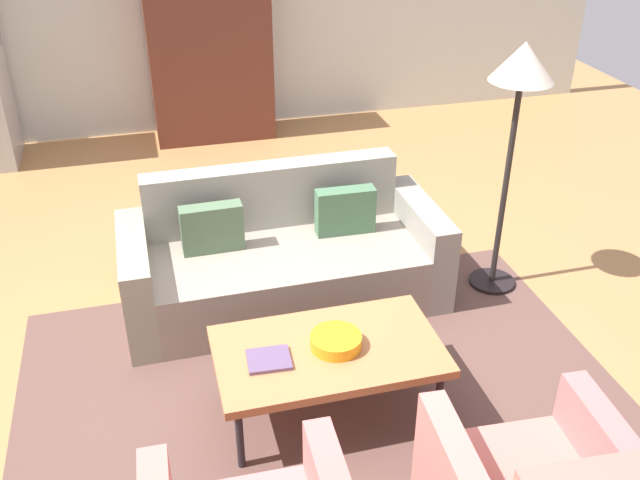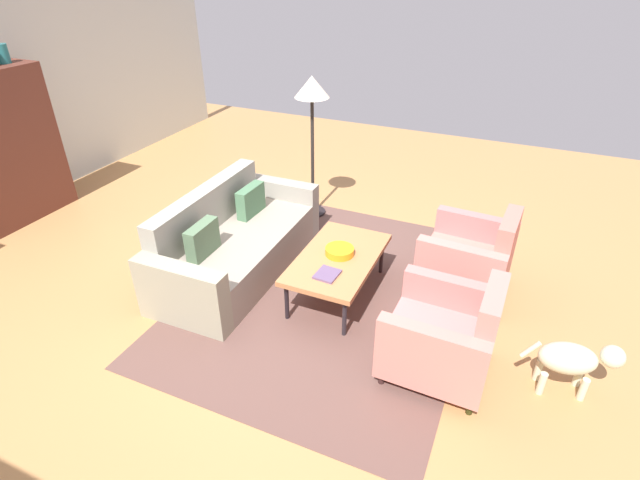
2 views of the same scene
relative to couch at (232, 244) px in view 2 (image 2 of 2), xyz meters
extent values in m
plane|color=#B5804C|center=(-0.15, -0.45, -0.29)|extent=(10.79, 10.79, 0.00)
cube|color=brown|center=(0.00, -1.14, -0.28)|extent=(3.40, 2.60, 0.01)
cube|color=gray|center=(0.00, -0.09, -0.08)|extent=(1.75, 0.92, 0.42)
cube|color=gray|center=(0.00, 0.27, 0.14)|extent=(1.74, 0.20, 0.86)
cube|color=gray|center=(0.96, -0.08, 0.02)|extent=(0.19, 0.90, 0.62)
cube|color=gray|center=(-0.96, -0.10, 0.02)|extent=(0.19, 0.90, 0.62)
cube|color=#476F4E|center=(0.45, 0.02, 0.29)|extent=(0.40, 0.13, 0.32)
cube|color=#526D4F|center=(-0.45, 0.01, 0.29)|extent=(0.40, 0.13, 0.32)
cylinder|color=black|center=(-0.53, -0.91, -0.09)|extent=(0.04, 0.04, 0.39)
cylinder|color=black|center=(0.53, -0.91, -0.09)|extent=(0.04, 0.04, 0.39)
cylinder|color=#262025|center=(-0.53, -1.47, -0.09)|extent=(0.04, 0.04, 0.39)
cylinder|color=black|center=(0.53, -1.47, -0.09)|extent=(0.04, 0.04, 0.39)
cube|color=#B97647|center=(0.00, -1.19, 0.12)|extent=(1.20, 0.70, 0.05)
cylinder|color=#331E1D|center=(-0.93, -1.94, -0.24)|extent=(0.05, 0.05, 0.10)
cylinder|color=#362511|center=(-0.25, -1.96, -0.24)|extent=(0.05, 0.05, 0.10)
cylinder|color=#2D2D10|center=(-0.95, -2.62, -0.24)|extent=(0.05, 0.05, 0.10)
cylinder|color=#2E2B1A|center=(-0.27, -2.64, -0.24)|extent=(0.05, 0.05, 0.10)
cube|color=#CE7875|center=(-0.60, -2.29, -0.04)|extent=(0.58, 0.82, 0.30)
cube|color=tan|center=(-0.61, -2.62, 0.20)|extent=(0.56, 0.16, 0.78)
cube|color=tan|center=(-0.94, -2.28, 0.09)|extent=(0.14, 0.80, 0.56)
cube|color=#CC746E|center=(-0.26, -2.30, 0.09)|extent=(0.14, 0.80, 0.56)
cylinder|color=#3B2118|center=(0.28, -1.93, -0.24)|extent=(0.05, 0.05, 0.10)
cylinder|color=#2E290F|center=(0.96, -1.97, -0.24)|extent=(0.05, 0.05, 0.10)
cylinder|color=#29261B|center=(0.24, -2.60, -0.24)|extent=(0.05, 0.05, 0.10)
cylinder|color=#321C18|center=(0.92, -2.65, -0.24)|extent=(0.05, 0.05, 0.10)
cube|color=#D0786C|center=(0.60, -2.29, -0.04)|extent=(0.61, 0.83, 0.30)
cube|color=#D67366|center=(0.58, -2.62, 0.20)|extent=(0.57, 0.18, 0.78)
cube|color=tan|center=(0.26, -2.26, 0.09)|extent=(0.17, 0.81, 0.56)
cube|color=#D0716F|center=(0.94, -2.31, 0.09)|extent=(0.17, 0.81, 0.56)
cylinder|color=orange|center=(0.04, -1.19, 0.18)|extent=(0.27, 0.27, 0.07)
cube|color=#634C6F|center=(-0.32, -1.22, 0.16)|extent=(0.23, 0.21, 0.02)
cube|color=brown|center=(-0.06, 3.08, 0.61)|extent=(1.20, 0.50, 1.80)
cube|color=#3E261B|center=(0.24, 3.33, 0.61)|extent=(0.56, 0.01, 1.51)
cylinder|color=#226C6E|center=(0.29, 3.08, 1.62)|extent=(0.14, 0.14, 0.21)
cylinder|color=black|center=(1.47, -0.26, -0.27)|extent=(0.32, 0.32, 0.03)
cylinder|color=black|center=(1.47, -0.26, 0.47)|extent=(0.04, 0.04, 1.45)
cone|color=beige|center=(1.47, -0.26, 1.31)|extent=(0.40, 0.40, 0.24)
cylinder|color=beige|center=(-0.33, -3.34, -0.19)|extent=(0.06, 0.06, 0.20)
cylinder|color=beige|center=(-0.47, -3.37, -0.19)|extent=(0.06, 0.06, 0.20)
cylinder|color=beige|center=(-0.40, -3.05, -0.19)|extent=(0.06, 0.06, 0.20)
cylinder|color=beige|center=(-0.54, -3.08, -0.19)|extent=(0.06, 0.06, 0.20)
ellipsoid|color=beige|center=(-0.43, -3.21, 0.03)|extent=(0.32, 0.46, 0.24)
sphere|color=beige|center=(-0.37, -3.49, 0.10)|extent=(0.17, 0.17, 0.17)
cylinder|color=beige|center=(-0.49, -2.94, 0.07)|extent=(0.06, 0.14, 0.17)
camera|label=1|loc=(-0.79, -4.03, 2.52)|focal=39.78mm
camera|label=2|loc=(-3.61, -2.59, 2.65)|focal=27.42mm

